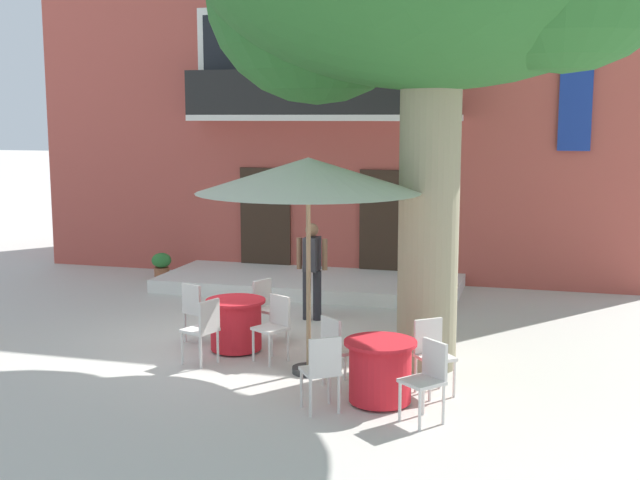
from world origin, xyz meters
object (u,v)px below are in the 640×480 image
(cafe_chair_middle_2, at_px, (338,346))
(ground_planter_left, at_px, (162,264))
(cafe_chair_middle_0, at_px, (427,375))
(cafe_chair_middle_1, at_px, (432,351))
(pedestrian_mid_plaza, at_px, (312,266))
(cafe_chair_near_tree_0, at_px, (267,305))
(cafe_table_near_tree, at_px, (236,324))
(cafe_table_middle, at_px, (380,371))
(cafe_chair_near_tree_2, at_px, (204,327))
(cafe_chair_middle_3, at_px, (322,368))
(cafe_chair_near_tree_3, at_px, (275,323))
(cafe_umbrella, at_px, (308,176))
(cafe_chair_near_tree_1, at_px, (197,308))

(cafe_chair_middle_2, relative_size, ground_planter_left, 1.65)
(cafe_chair_middle_0, distance_m, cafe_chair_middle_2, 1.51)
(cafe_chair_middle_1, bearing_deg, pedestrian_mid_plaza, 128.05)
(cafe_chair_near_tree_0, height_order, cafe_chair_middle_0, same)
(cafe_chair_middle_1, bearing_deg, cafe_table_near_tree, 160.45)
(cafe_chair_near_tree_0, distance_m, cafe_table_middle, 3.20)
(cafe_chair_near_tree_2, bearing_deg, cafe_chair_near_tree_0, 74.25)
(cafe_chair_near_tree_2, height_order, cafe_chair_middle_1, same)
(cafe_table_near_tree, bearing_deg, cafe_chair_middle_3, -47.98)
(cafe_chair_near_tree_2, bearing_deg, cafe_chair_middle_3, -33.21)
(cafe_chair_near_tree_0, xyz_separation_m, cafe_chair_middle_3, (1.64, -2.79, 0.00))
(cafe_chair_near_tree_3, distance_m, cafe_chair_middle_3, 2.13)
(cafe_table_middle, bearing_deg, cafe_chair_near_tree_2, 161.96)
(cafe_chair_middle_2, bearing_deg, pedestrian_mid_plaza, 111.46)
(cafe_chair_middle_1, height_order, ground_planter_left, cafe_chair_middle_1)
(cafe_table_middle, relative_size, cafe_chair_middle_1, 0.95)
(cafe_chair_middle_0, height_order, cafe_umbrella, cafe_umbrella)
(cafe_umbrella, bearing_deg, cafe_chair_middle_1, -11.73)
(cafe_table_near_tree, bearing_deg, cafe_table_middle, -32.99)
(cafe_chair_near_tree_2, relative_size, cafe_chair_near_tree_3, 1.00)
(cafe_chair_near_tree_1, height_order, cafe_chair_middle_1, same)
(cafe_chair_near_tree_2, relative_size, ground_planter_left, 1.65)
(cafe_chair_near_tree_2, distance_m, cafe_chair_near_tree_3, 0.97)
(cafe_table_near_tree, xyz_separation_m, cafe_chair_near_tree_3, (0.69, -0.30, 0.14))
(cafe_chair_near_tree_2, bearing_deg, cafe_chair_near_tree_3, 26.46)
(cafe_chair_middle_0, distance_m, cafe_chair_middle_3, 1.20)
(cafe_chair_middle_3, bearing_deg, cafe_chair_near_tree_0, 120.40)
(cafe_chair_middle_1, bearing_deg, cafe_chair_middle_0, -85.32)
(cafe_umbrella, bearing_deg, cafe_chair_near_tree_2, -179.16)
(cafe_chair_near_tree_0, relative_size, cafe_table_middle, 1.05)
(pedestrian_mid_plaza, bearing_deg, cafe_chair_middle_2, -68.54)
(cafe_chair_middle_0, bearing_deg, cafe_chair_near_tree_0, 135.96)
(cafe_table_middle, distance_m, cafe_umbrella, 2.64)
(cafe_chair_near_tree_3, relative_size, ground_planter_left, 1.65)
(cafe_chair_near_tree_0, relative_size, pedestrian_mid_plaza, 0.56)
(cafe_table_near_tree, height_order, cafe_chair_middle_0, cafe_chair_middle_0)
(cafe_table_near_tree, relative_size, cafe_chair_near_tree_1, 0.95)
(cafe_chair_near_tree_1, distance_m, cafe_chair_middle_1, 3.92)
(cafe_chair_near_tree_0, distance_m, cafe_chair_middle_3, 3.23)
(cafe_table_near_tree, height_order, cafe_chair_middle_3, cafe_chair_middle_3)
(cafe_table_middle, xyz_separation_m, cafe_chair_middle_2, (-0.63, 0.42, 0.14))
(cafe_chair_near_tree_3, xyz_separation_m, ground_planter_left, (-4.13, 4.81, -0.22))
(cafe_chair_near_tree_1, xyz_separation_m, cafe_chair_middle_2, (2.53, -1.41, 0.00))
(cafe_chair_near_tree_3, height_order, cafe_chair_middle_3, same)
(cafe_table_middle, relative_size, cafe_chair_middle_0, 0.95)
(cafe_chair_middle_1, bearing_deg, cafe_chair_near_tree_3, 161.65)
(cafe_chair_near_tree_3, bearing_deg, cafe_umbrella, -33.88)
(cafe_table_middle, height_order, cafe_chair_middle_1, cafe_chair_middle_1)
(cafe_chair_middle_3, relative_size, pedestrian_mid_plaza, 0.56)
(cafe_chair_middle_0, bearing_deg, cafe_chair_near_tree_2, 158.34)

